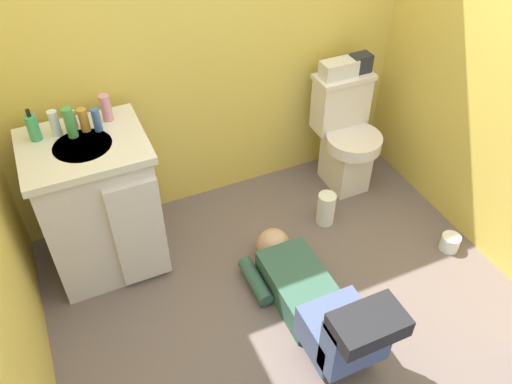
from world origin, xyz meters
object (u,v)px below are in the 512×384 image
(person_plumber, at_px, (318,303))
(bottle_blue, at_px, (97,120))
(vanity_cabinet, at_px, (99,205))
(toilet_paper_roll, at_px, (450,243))
(bottle_amber, at_px, (84,120))
(bottle_green, at_px, (70,123))
(toilet, at_px, (345,135))
(soap_dispenser, at_px, (33,127))
(toiletry_bag, at_px, (360,63))
(tissue_box, at_px, (339,69))
(bottle_pink, at_px, (106,108))
(bottle_clear, at_px, (55,123))
(faucet, at_px, (74,119))
(paper_towel_roll, at_px, (326,209))

(person_plumber, height_order, bottle_blue, bottle_blue)
(vanity_cabinet, xyz_separation_m, toilet_paper_roll, (1.83, -0.74, -0.37))
(toilet_paper_roll, bearing_deg, bottle_amber, 154.70)
(person_plumber, bearing_deg, bottle_blue, 128.23)
(bottle_green, relative_size, bottle_blue, 1.29)
(toilet, bearing_deg, soap_dispenser, 178.53)
(person_plumber, relative_size, toiletry_bag, 8.59)
(toilet, xyz_separation_m, toiletry_bag, (0.10, 0.09, 0.44))
(vanity_cabinet, bearing_deg, bottle_amber, 69.90)
(toilet, xyz_separation_m, tissue_box, (-0.05, 0.09, 0.43))
(person_plumber, xyz_separation_m, soap_dispenser, (-1.04, 1.00, 0.71))
(vanity_cabinet, relative_size, bottle_pink, 5.94)
(soap_dispenser, bearing_deg, bottle_clear, -3.10)
(bottle_amber, bearing_deg, faucet, 135.84)
(paper_towel_roll, bearing_deg, bottle_pink, 160.52)
(toiletry_bag, relative_size, bottle_pink, 0.90)
(bottle_green, height_order, paper_towel_roll, bottle_green)
(toilet_paper_roll, bearing_deg, toiletry_bag, 99.21)
(bottle_clear, relative_size, bottle_blue, 1.11)
(soap_dispenser, bearing_deg, vanity_cabinet, -33.10)
(person_plumber, height_order, bottle_clear, bottle_clear)
(bottle_green, distance_m, toilet_paper_roll, 2.20)
(bottle_pink, xyz_separation_m, paper_towel_roll, (1.11, -0.39, -0.78))
(bottle_clear, distance_m, bottle_blue, 0.19)
(soap_dispenser, bearing_deg, toiletry_bag, 1.39)
(vanity_cabinet, bearing_deg, bottle_green, 109.11)
(toiletry_bag, relative_size, soap_dispenser, 0.75)
(soap_dispenser, bearing_deg, paper_towel_roll, -13.97)
(bottle_clear, xyz_separation_m, bottle_green, (0.07, -0.04, 0.01))
(toilet, relative_size, bottle_clear, 5.63)
(toilet, relative_size, bottle_amber, 6.24)
(paper_towel_roll, relative_size, toilet_paper_roll, 1.96)
(toilet, relative_size, tissue_box, 3.41)
(toiletry_bag, bearing_deg, faucet, -179.14)
(faucet, relative_size, bottle_amber, 0.83)
(person_plumber, relative_size, paper_towel_roll, 4.95)
(tissue_box, relative_size, bottle_amber, 1.83)
(bottle_clear, bearing_deg, toilet, -1.37)
(bottle_green, height_order, bottle_blue, bottle_green)
(tissue_box, distance_m, bottle_clear, 1.63)
(vanity_cabinet, relative_size, paper_towel_roll, 3.81)
(faucet, xyz_separation_m, soap_dispenser, (-0.19, -0.02, 0.02))
(person_plumber, height_order, soap_dispenser, soap_dispenser)
(soap_dispenser, relative_size, toilet_paper_roll, 1.51)
(toiletry_bag, distance_m, paper_towel_roll, 0.90)
(bottle_pink, bearing_deg, paper_towel_roll, -19.48)
(vanity_cabinet, xyz_separation_m, bottle_pink, (0.16, 0.16, 0.47))
(bottle_green, bearing_deg, bottle_amber, 21.37)
(faucet, height_order, soap_dispenser, soap_dispenser)
(bottle_amber, xyz_separation_m, paper_towel_roll, (1.23, -0.34, -0.77))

